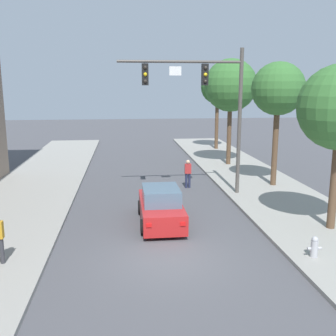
{
  "coord_description": "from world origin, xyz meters",
  "views": [
    {
      "loc": [
        -1.4,
        -12.33,
        5.7
      ],
      "look_at": [
        0.63,
        5.43,
        2.0
      ],
      "focal_mm": 41.74,
      "sensor_mm": 36.0,
      "label": 1
    }
  ],
  "objects_px": {
    "pedestrian_crossing_road": "(188,172)",
    "fire_hydrant": "(314,247)",
    "traffic_signal_mast": "(206,95)",
    "street_tree_second": "(278,90)",
    "street_tree_farthest": "(218,88)",
    "car_lead_red": "(161,207)",
    "street_tree_third": "(231,86)"
  },
  "relations": [
    {
      "from": "car_lead_red",
      "to": "street_tree_second",
      "type": "height_order",
      "value": "street_tree_second"
    },
    {
      "from": "car_lead_red",
      "to": "pedestrian_crossing_road",
      "type": "xyz_separation_m",
      "value": [
        2.12,
        5.83,
        0.19
      ]
    },
    {
      "from": "pedestrian_crossing_road",
      "to": "street_tree_third",
      "type": "xyz_separation_m",
      "value": [
        4.02,
        6.02,
        4.91
      ]
    },
    {
      "from": "pedestrian_crossing_road",
      "to": "street_tree_third",
      "type": "distance_m",
      "value": 8.75
    },
    {
      "from": "car_lead_red",
      "to": "street_tree_second",
      "type": "relative_size",
      "value": 0.61
    },
    {
      "from": "street_tree_second",
      "to": "traffic_signal_mast",
      "type": "bearing_deg",
      "value": -161.64
    },
    {
      "from": "pedestrian_crossing_road",
      "to": "fire_hydrant",
      "type": "xyz_separation_m",
      "value": [
        2.6,
        -10.1,
        -0.41
      ]
    },
    {
      "from": "traffic_signal_mast",
      "to": "street_tree_second",
      "type": "bearing_deg",
      "value": 18.36
    },
    {
      "from": "car_lead_red",
      "to": "traffic_signal_mast",
      "type": "bearing_deg",
      "value": 55.47
    },
    {
      "from": "pedestrian_crossing_road",
      "to": "street_tree_second",
      "type": "distance_m",
      "value": 6.82
    },
    {
      "from": "street_tree_second",
      "to": "street_tree_third",
      "type": "height_order",
      "value": "street_tree_third"
    },
    {
      "from": "car_lead_red",
      "to": "street_tree_farthest",
      "type": "distance_m",
      "value": 21.04
    },
    {
      "from": "street_tree_second",
      "to": "pedestrian_crossing_road",
      "type": "bearing_deg",
      "value": 175.04
    },
    {
      "from": "traffic_signal_mast",
      "to": "street_tree_farthest",
      "type": "height_order",
      "value": "traffic_signal_mast"
    },
    {
      "from": "traffic_signal_mast",
      "to": "street_tree_second",
      "type": "relative_size",
      "value": 1.08
    },
    {
      "from": "pedestrian_crossing_road",
      "to": "street_tree_farthest",
      "type": "xyz_separation_m",
      "value": [
        4.87,
        13.38,
        4.77
      ]
    },
    {
      "from": "street_tree_second",
      "to": "street_tree_third",
      "type": "distance_m",
      "value": 6.52
    },
    {
      "from": "street_tree_third",
      "to": "pedestrian_crossing_road",
      "type": "bearing_deg",
      "value": -123.76
    },
    {
      "from": "street_tree_second",
      "to": "street_tree_third",
      "type": "xyz_separation_m",
      "value": [
        -0.93,
        6.45,
        0.24
      ]
    },
    {
      "from": "pedestrian_crossing_road",
      "to": "street_tree_third",
      "type": "relative_size",
      "value": 0.22
    },
    {
      "from": "street_tree_third",
      "to": "street_tree_second",
      "type": "bearing_deg",
      "value": -81.81
    },
    {
      "from": "car_lead_red",
      "to": "pedestrian_crossing_road",
      "type": "relative_size",
      "value": 2.59
    },
    {
      "from": "car_lead_red",
      "to": "street_tree_second",
      "type": "xyz_separation_m",
      "value": [
        7.08,
        5.4,
        4.85
      ]
    },
    {
      "from": "fire_hydrant",
      "to": "street_tree_second",
      "type": "height_order",
      "value": "street_tree_second"
    },
    {
      "from": "street_tree_farthest",
      "to": "street_tree_third",
      "type": "bearing_deg",
      "value": -96.53
    },
    {
      "from": "fire_hydrant",
      "to": "street_tree_farthest",
      "type": "xyz_separation_m",
      "value": [
        2.27,
        23.48,
        5.17
      ]
    },
    {
      "from": "fire_hydrant",
      "to": "street_tree_third",
      "type": "relative_size",
      "value": 0.1
    },
    {
      "from": "fire_hydrant",
      "to": "street_tree_farthest",
      "type": "height_order",
      "value": "street_tree_farthest"
    },
    {
      "from": "fire_hydrant",
      "to": "street_tree_farthest",
      "type": "relative_size",
      "value": 0.1
    },
    {
      "from": "fire_hydrant",
      "to": "street_tree_second",
      "type": "xyz_separation_m",
      "value": [
        2.35,
        9.67,
        5.07
      ]
    },
    {
      "from": "car_lead_red",
      "to": "pedestrian_crossing_road",
      "type": "distance_m",
      "value": 6.21
    },
    {
      "from": "street_tree_farthest",
      "to": "pedestrian_crossing_road",
      "type": "bearing_deg",
      "value": -109.98
    }
  ]
}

